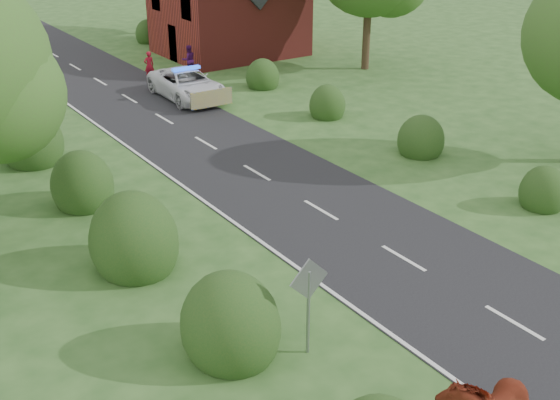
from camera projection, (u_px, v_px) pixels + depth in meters
ground at (514, 323)px, 17.66m from camera, size 120.00×120.00×0.00m
road at (218, 150)px, 28.90m from camera, size 6.00×70.00×0.02m
road_markings at (208, 174)px, 26.52m from camera, size 4.96×70.00×0.01m
hedgerow_left at (93, 198)px, 22.77m from camera, size 2.75×50.41×3.00m
hedgerow_right at (400, 133)px, 29.23m from camera, size 2.10×45.78×2.10m
road_sign at (309, 292)px, 15.90m from camera, size 1.06×0.08×2.53m
police_van at (187, 84)px, 35.43m from camera, size 2.61×5.43×1.62m
pedestrian_red at (149, 66)px, 38.75m from camera, size 0.58×0.39×1.59m
pedestrian_purple at (189, 60)px, 39.88m from camera, size 0.87×0.71×1.65m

